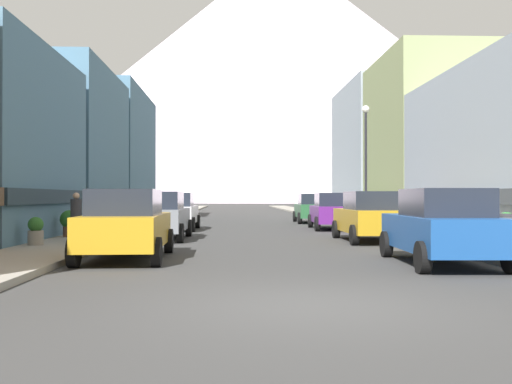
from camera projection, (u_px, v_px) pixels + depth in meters
name	position (u px, v px, depth m)	size (l,w,h in m)	color
ground_plane	(310.00, 306.00, 8.37)	(400.00, 400.00, 0.00)	#363636
sidewalk_left	(163.00, 217.00, 43.07)	(2.50, 100.00, 0.15)	gray
sidewalk_right	(329.00, 217.00, 43.61)	(2.50, 100.00, 0.15)	gray
storefront_left_2	(21.00, 151.00, 30.37)	(9.91, 10.01, 8.29)	slate
storefront_left_3	(77.00, 157.00, 41.93)	(10.18, 12.20, 9.25)	slate
storefront_right_2	(461.00, 143.00, 33.46)	(9.75, 8.91, 9.73)	#8C9966
storefront_right_3	(409.00, 154.00, 44.05)	(10.30, 11.15, 10.07)	#99A5B2
car_left_0	(126.00, 224.00, 14.53)	(2.15, 4.44, 1.78)	#B28419
car_left_1	(160.00, 215.00, 21.30)	(2.12, 4.43, 1.78)	slate
car_left_2	(176.00, 211.00, 27.43)	(2.11, 4.42, 1.78)	silver
car_right_0	(442.00, 226.00, 13.45)	(2.22, 4.47, 1.78)	#19478C
car_right_1	(370.00, 216.00, 20.41)	(2.07, 4.40, 1.78)	#B28419
car_right_2	(333.00, 211.00, 27.98)	(2.22, 4.47, 1.78)	#591E72
car_right_3	(312.00, 208.00, 35.03)	(2.15, 4.44, 1.78)	#265933
trash_bin_right	(506.00, 231.00, 15.67)	(0.59, 0.59, 0.98)	#4C5156
potted_plant_0	(69.00, 222.00, 20.71)	(0.65, 0.65, 0.96)	brown
potted_plant_1	(36.00, 231.00, 17.18)	(0.46, 0.46, 0.84)	gray
potted_plant_2	(506.00, 227.00, 16.99)	(0.60, 0.60, 0.99)	#4C4C51
pedestrian_0	(143.00, 208.00, 33.26)	(0.36, 0.36, 1.74)	maroon
pedestrian_1	(411.00, 212.00, 23.65)	(0.36, 0.36, 1.75)	maroon
pedestrian_2	(76.00, 219.00, 18.87)	(0.36, 0.36, 1.58)	#333338
streetlamp_right	(366.00, 147.00, 27.72)	(0.36, 0.36, 5.86)	black
mountain_backdrop	(280.00, 74.00, 269.54)	(265.30, 265.30, 118.43)	silver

